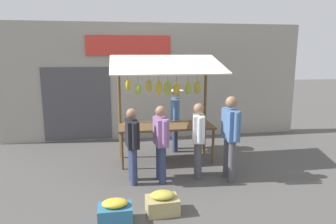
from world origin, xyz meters
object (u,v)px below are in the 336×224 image
at_px(shopper_in_striped_shirt, 198,135).
at_px(produce_crate_side, 162,203).
at_px(vendor_with_sunhat, 175,115).
at_px(shopper_with_shopping_bag, 132,141).
at_px(market_stall, 165,96).
at_px(produce_crate_near, 115,212).
at_px(shopper_with_ponytail, 161,139).
at_px(shopper_in_grey_tee, 230,132).

distance_m(shopper_in_striped_shirt, produce_crate_side, 1.80).
xyz_separation_m(vendor_with_sunhat, shopper_with_shopping_bag, (1.21, 1.87, -0.11)).
relative_size(market_stall, produce_crate_side, 4.70).
distance_m(market_stall, produce_crate_near, 3.20).
bearing_deg(produce_crate_side, vendor_with_sunhat, -104.40).
height_order(market_stall, shopper_with_shopping_bag, market_stall).
bearing_deg(produce_crate_near, shopper_in_striped_shirt, -138.45).
relative_size(shopper_with_ponytail, produce_crate_side, 2.90).
bearing_deg(shopper_with_shopping_bag, shopper_in_grey_tee, -101.34).
bearing_deg(shopper_in_grey_tee, shopper_with_ponytail, 85.40).
relative_size(shopper_with_shopping_bag, shopper_in_striped_shirt, 0.97).
bearing_deg(produce_crate_side, produce_crate_near, 11.45).
bearing_deg(shopper_with_shopping_bag, market_stall, -41.65).
xyz_separation_m(vendor_with_sunhat, produce_crate_side, (0.81, 3.14, -0.80)).
relative_size(shopper_with_ponytail, produce_crate_near, 2.99).
xyz_separation_m(shopper_with_ponytail, produce_crate_near, (0.91, 1.39, -0.71)).
distance_m(shopper_in_grey_tee, produce_crate_side, 2.07).
relative_size(market_stall, shopper_in_striped_shirt, 1.61).
relative_size(shopper_in_grey_tee, produce_crate_near, 3.33).
height_order(vendor_with_sunhat, shopper_in_striped_shirt, vendor_with_sunhat).
bearing_deg(market_stall, produce_crate_near, 65.55).
bearing_deg(produce_crate_near, market_stall, -114.45).
xyz_separation_m(shopper_in_grey_tee, produce_crate_near, (2.29, 1.25, -0.84)).
distance_m(market_stall, vendor_with_sunhat, 0.98).
distance_m(market_stall, produce_crate_side, 2.87).
bearing_deg(produce_crate_near, shopper_with_ponytail, -123.10).
bearing_deg(shopper_with_shopping_bag, produce_crate_near, 159.89).
bearing_deg(produce_crate_side, market_stall, -100.08).
bearing_deg(shopper_with_ponytail, produce_crate_near, 140.88).
bearing_deg(shopper_in_striped_shirt, market_stall, 35.28).
xyz_separation_m(shopper_with_shopping_bag, produce_crate_near, (0.35, 1.42, -0.69)).
xyz_separation_m(market_stall, produce_crate_near, (1.19, 2.62, -1.40)).
bearing_deg(shopper_in_grey_tee, produce_crate_side, 126.72).
bearing_deg(shopper_with_ponytail, shopper_in_grey_tee, -101.65).
distance_m(market_stall, shopper_with_ponytail, 1.43).
height_order(shopper_in_grey_tee, produce_crate_side, shopper_in_grey_tee).
bearing_deg(shopper_with_shopping_bag, shopper_in_striped_shirt, -92.87).
bearing_deg(market_stall, produce_crate_side, 79.92).
xyz_separation_m(shopper_in_grey_tee, produce_crate_side, (1.53, 1.10, -0.84)).
bearing_deg(shopper_with_shopping_bag, shopper_with_ponytail, -99.53).
bearing_deg(shopper_with_ponytail, vendor_with_sunhat, -24.92).
distance_m(produce_crate_near, produce_crate_side, 0.77).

